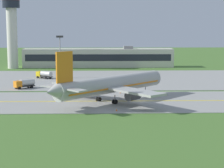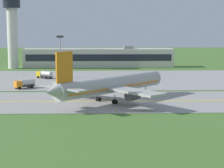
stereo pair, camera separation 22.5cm
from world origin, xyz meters
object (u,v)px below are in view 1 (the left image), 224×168
Objects in this scene: control_tower at (12,26)px; service_truck_catering at (24,83)px; service_truck_baggage at (132,78)px; service_truck_fuel at (44,74)px; airplane_lead at (111,85)px; apron_light_mast at (60,51)px.

service_truck_catering is at bearing -75.24° from control_tower.
service_truck_fuel is (-29.46, 12.00, 0.00)m from service_truck_baggage.
control_tower is at bearing 116.45° from airplane_lead.
apron_light_mast reaches higher than service_truck_fuel.
service_truck_fuel is 0.20× the size of control_tower.
control_tower is at bearing 104.76° from service_truck_catering.
airplane_lead is 5.13× the size of service_truck_baggage.
apron_light_mast is at bearing 149.59° from service_truck_baggage.
service_truck_baggage is at bearing -30.41° from apron_light_mast.
service_truck_fuel is at bearing -158.02° from apron_light_mast.
control_tower is at bearing 125.20° from apron_light_mast.
service_truck_catering is 0.20× the size of control_tower.
airplane_lead is 49.94m from apron_light_mast.
service_truck_baggage is 31.81m from service_truck_fuel.
apron_light_mast reaches higher than airplane_lead.
service_truck_baggage is 68.96m from control_tower.
service_truck_baggage and service_truck_catering have the same top height.
apron_light_mast is at bearing 109.33° from airplane_lead.
airplane_lead is at bearing -70.67° from apron_light_mast.
service_truck_baggage is at bearing -22.16° from service_truck_fuel.
service_truck_fuel is 0.41× the size of apron_light_mast.
control_tower is at bearing 135.13° from service_truck_baggage.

